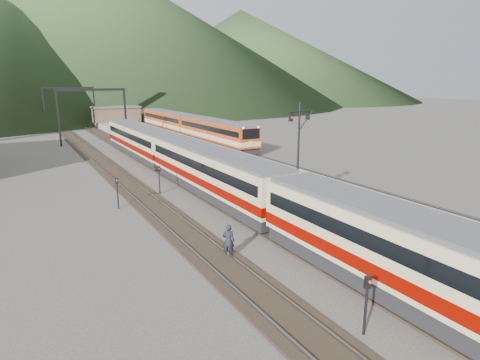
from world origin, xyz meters
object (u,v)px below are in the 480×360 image
main_train (211,171)px  worker (228,241)px  second_train (189,126)px  signal_mast (299,142)px

main_train → worker: size_ratio=33.61×
worker → second_train: bearing=-78.7°
signal_mast → main_train: bearing=110.2°
second_train → worker: size_ratio=22.11×
signal_mast → worker: (-6.97, -3.42, -4.15)m
main_train → worker: (-4.22, -10.91, -1.11)m
main_train → signal_mast: size_ratio=8.99×
main_train → signal_mast: signal_mast is taller
signal_mast → second_train: bearing=77.6°
signal_mast → worker: signal_mast is taller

